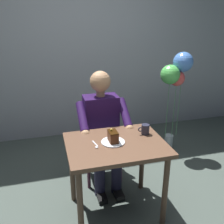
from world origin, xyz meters
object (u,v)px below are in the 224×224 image
cake_slice (113,136)px  coffee_cup (145,129)px  seated_person (103,129)px  balloon_display (176,76)px  chair (99,136)px  dessert_spoon (96,145)px  dining_table (116,154)px

cake_slice → coffee_cup: 0.34m
seated_person → balloon_display: 1.22m
chair → dessert_spoon: (0.18, 0.68, 0.26)m
dessert_spoon → chair: bearing=-104.7°
dining_table → chair: chair is taller
dining_table → dessert_spoon: (0.18, 0.01, 0.12)m
chair → cake_slice: chair is taller
chair → seated_person: 0.24m
chair → dessert_spoon: chair is taller
coffee_cup → dessert_spoon: (0.49, 0.11, -0.05)m
dessert_spoon → balloon_display: 1.59m
cake_slice → chair: bearing=-91.9°
coffee_cup → balloon_display: size_ratio=0.08×
dining_table → cake_slice: 0.17m
balloon_display → cake_slice: bearing=40.5°
chair → cake_slice: size_ratio=7.34×
dining_table → coffee_cup: (-0.31, -0.10, 0.16)m
dining_table → seated_person: size_ratio=0.68×
coffee_cup → dessert_spoon: 0.50m
cake_slice → balloon_display: (-1.09, -0.93, 0.25)m
dessert_spoon → dining_table: bearing=-177.0°
dining_table → balloon_display: (-1.06, -0.94, 0.43)m
chair → seated_person: size_ratio=0.70×
chair → balloon_display: (-1.06, -0.27, 0.57)m
chair → seated_person: seated_person is taller
cake_slice → balloon_display: 1.45m
chair → balloon_display: balloon_display is taller
chair → dessert_spoon: size_ratio=6.16×
dining_table → chair: 0.69m
coffee_cup → balloon_display: (-0.75, -0.84, 0.26)m
seated_person → cake_slice: bearing=87.4°
dessert_spoon → balloon_display: size_ratio=0.11×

